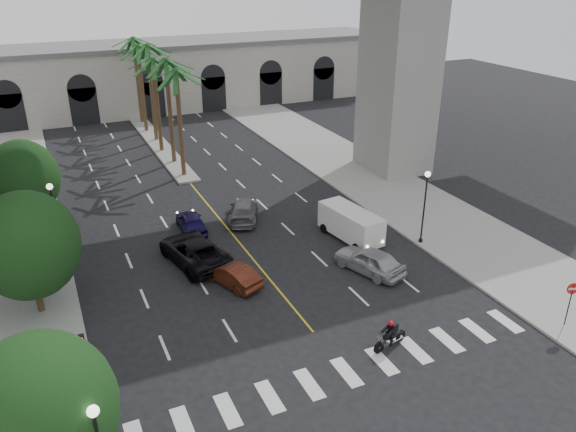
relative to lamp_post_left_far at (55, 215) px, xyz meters
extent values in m
plane|color=black|center=(11.40, -16.00, -3.22)|extent=(140.00, 140.00, 0.00)
cube|color=gray|center=(-3.60, -1.00, -3.15)|extent=(8.00, 100.00, 0.15)
cube|color=gray|center=(26.40, -1.00, -3.15)|extent=(8.00, 100.00, 0.15)
cube|color=gray|center=(11.40, 22.00, -3.12)|extent=(2.00, 24.00, 0.20)
cube|color=beige|center=(11.40, 39.00, 0.78)|extent=(70.00, 10.00, 8.00)
cube|color=slate|center=(11.40, 39.00, 5.03)|extent=(71.00, 10.50, 0.50)
cube|color=gray|center=(29.90, 6.00, 7.18)|extent=(5.00, 6.00, 20.80)
cylinder|color=#47331E|center=(11.40, 12.00, 1.53)|extent=(0.40, 0.40, 9.50)
cylinder|color=#47331E|center=(11.50, 16.00, 1.68)|extent=(0.40, 0.40, 9.80)
cylinder|color=#47331E|center=(11.20, 20.00, 1.43)|extent=(0.40, 0.40, 9.30)
cylinder|color=#47331E|center=(11.55, 24.00, 1.83)|extent=(0.40, 0.40, 10.10)
cylinder|color=#47331E|center=(11.30, 28.00, 1.58)|extent=(0.40, 0.40, 9.60)
cylinder|color=#47331E|center=(11.60, 32.00, 1.73)|extent=(0.40, 0.40, 9.90)
ellipsoid|color=black|center=(-1.60, -19.00, 0.81)|extent=(5.20, 5.20, 5.72)
cylinder|color=#382616|center=(-1.60, -6.00, -2.00)|extent=(0.36, 0.36, 2.45)
ellipsoid|color=black|center=(-1.60, -6.00, 0.99)|extent=(5.44, 5.44, 5.98)
cylinder|color=#382616|center=(-1.60, 6.00, -2.09)|extent=(0.36, 0.36, 2.27)
ellipsoid|color=black|center=(-1.60, 6.00, 0.68)|extent=(5.04, 5.04, 5.54)
sphere|color=white|center=(0.00, -21.00, 1.93)|extent=(0.40, 0.40, 0.40)
cylinder|color=black|center=(0.00, 0.00, -3.04)|extent=(0.28, 0.28, 0.36)
cylinder|color=black|center=(0.00, 0.00, -0.62)|extent=(0.11, 0.11, 5.00)
sphere|color=white|center=(0.00, 0.00, 1.93)|extent=(0.40, 0.40, 0.40)
cylinder|color=black|center=(22.80, -8.00, -3.04)|extent=(0.28, 0.28, 0.36)
cylinder|color=black|center=(22.80, -8.00, -0.62)|extent=(0.11, 0.11, 5.00)
sphere|color=white|center=(22.80, -8.00, 1.93)|extent=(0.40, 0.40, 0.40)
cube|color=black|center=(0.10, -18.50, 0.03)|extent=(0.25, 0.18, 0.80)
cylinder|color=black|center=(0.10, -14.50, -1.47)|extent=(0.10, 0.10, 3.50)
cube|color=black|center=(0.10, -14.50, 0.03)|extent=(0.25, 0.18, 0.80)
cylinder|color=black|center=(13.59, -16.90, -2.89)|extent=(0.66, 0.25, 0.65)
cylinder|color=black|center=(15.12, -16.55, -2.89)|extent=(0.66, 0.25, 0.65)
cube|color=silver|center=(14.41, -16.71, -2.81)|extent=(0.49, 0.39, 0.28)
cube|color=black|center=(14.25, -16.75, -2.50)|extent=(0.64, 0.37, 0.22)
cube|color=black|center=(14.73, -16.64, -2.55)|extent=(0.54, 0.36, 0.13)
cylinder|color=black|center=(13.83, -16.84, -2.26)|extent=(0.16, 0.59, 0.03)
cube|color=black|center=(14.48, -16.69, -2.13)|extent=(0.37, 0.47, 0.57)
cube|color=black|center=(14.65, -16.65, -2.08)|extent=(0.22, 0.35, 0.41)
sphere|color=red|center=(14.34, -16.73, -1.76)|extent=(0.28, 0.28, 0.28)
imported|color=#ADADB2|center=(17.50, -9.78, -2.41)|extent=(3.40, 5.13, 1.62)
imported|color=#521E10|center=(9.11, -7.60, -2.54)|extent=(2.86, 4.39, 1.37)
imported|color=black|center=(7.79, -4.00, -2.36)|extent=(3.95, 6.62, 1.72)
imported|color=slate|center=(13.05, 0.93, -2.49)|extent=(3.91, 5.43, 1.46)
imported|color=#130E44|center=(8.89, 0.57, -2.50)|extent=(1.95, 4.33, 1.44)
cube|color=silver|center=(18.72, -5.32, -1.97)|extent=(2.66, 5.41, 1.92)
cube|color=black|center=(19.08, -7.74, -1.73)|extent=(1.79, 0.50, 0.82)
cylinder|color=black|center=(18.09, -7.26, -2.89)|extent=(0.36, 0.70, 0.67)
cylinder|color=black|center=(19.89, -6.99, -2.89)|extent=(0.36, 0.70, 0.67)
cylinder|color=black|center=(17.55, -3.65, -2.89)|extent=(0.36, 0.70, 0.67)
cylinder|color=black|center=(19.35, -3.38, -2.89)|extent=(0.36, 0.70, 0.67)
imported|color=black|center=(-0.10, -15.86, -2.27)|extent=(0.66, 0.50, 1.61)
cylinder|color=black|center=(23.90, -19.18, -1.89)|extent=(0.06, 0.06, 2.66)
cylinder|color=#B4110C|center=(23.90, -19.18, -0.84)|extent=(0.64, 0.26, 0.67)
cube|color=silver|center=(23.90, -19.18, -0.84)|extent=(0.49, 0.20, 0.11)
camera|label=1|loc=(-0.04, -35.71, 14.75)|focal=35.00mm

